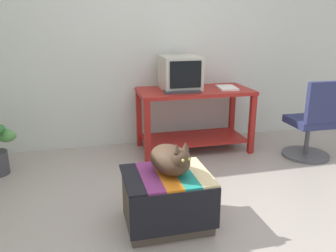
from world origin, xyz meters
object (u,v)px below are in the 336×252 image
Objects in this scene: tv_monitor at (180,73)px; book at (227,88)px; ottoman_with_blanket at (167,199)px; keyboard at (182,92)px; office_chair at (312,125)px; desk at (194,109)px; cat at (171,159)px.

tv_monitor reaches higher than book.
ottoman_with_blanket is (-0.55, -1.56, -0.71)m from tv_monitor.
keyboard is 0.63× the size of ottoman_with_blanket.
office_chair is at bearing -26.15° from tv_monitor.
ottoman_with_blanket is at bearing -108.91° from tv_monitor.
desk is 0.34m from keyboard.
ottoman_with_blanket is 0.71× the size of office_chair.
office_chair is at bearing 7.81° from cat.
ottoman_with_blanket is (-0.70, -1.48, -0.29)m from desk.
keyboard reaches higher than desk.
book reaches higher than ottoman_with_blanket.
keyboard is (-0.19, -0.14, 0.25)m from desk.
desk is 4.40× the size of book.
desk reaches higher than ottoman_with_blanket.
office_chair is (1.18, -0.58, -0.11)m from desk.
book is 0.33× the size of office_chair.
book reaches higher than desk.
tv_monitor is at bearing 152.29° from desk.
book is (0.38, -0.05, 0.24)m from desk.
office_chair is (1.33, -0.66, -0.53)m from tv_monitor.
cat is (0.03, 0.00, 0.32)m from ottoman_with_blanket.
tv_monitor is (-0.15, 0.08, 0.42)m from desk.
ottoman_with_blanket is 2.09m from office_chair.
keyboard is 1.35× the size of book.
tv_monitor is 1.57m from office_chair.
desk is at bearing 47.67° from cat.
tv_monitor is 0.28m from keyboard.
tv_monitor is at bearing 173.45° from book.
tv_monitor reaches higher than desk.
cat is (-1.04, -1.43, -0.22)m from book.
book is 0.63× the size of cat.
book is at bearing 35.66° from cat.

